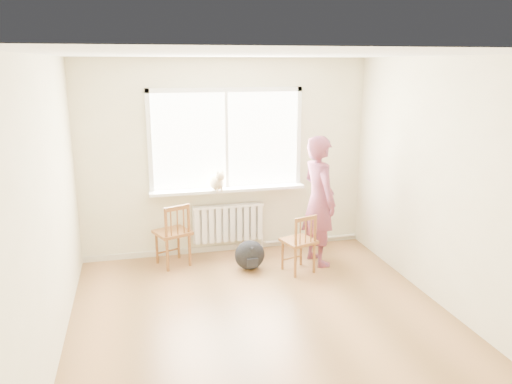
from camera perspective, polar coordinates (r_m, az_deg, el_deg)
floor at (r=5.31m, az=1.35°, el=-15.13°), size 4.50×4.50×0.00m
ceiling at (r=4.61m, az=1.55°, el=15.45°), size 4.50×4.50×0.00m
back_wall at (r=6.93m, az=-3.42°, el=3.90°), size 4.00×0.01×2.70m
window at (r=6.85m, az=-3.43°, el=6.43°), size 2.12×0.05×1.42m
windowsill at (r=6.91m, az=-3.21°, el=0.31°), size 2.15×0.22×0.04m
radiator at (r=7.06m, az=-3.18°, el=-3.52°), size 1.00×0.12×0.55m
heating_pipe at (r=7.52m, az=6.25°, el=-5.33°), size 1.40×0.04×0.04m
baseboard at (r=7.27m, az=-3.25°, el=-6.33°), size 4.00×0.03×0.08m
chair_left at (r=6.67m, az=-9.34°, el=-4.86°), size 0.54×0.53×0.86m
chair_right at (r=6.42m, az=5.11°, el=-5.87°), size 0.47×0.46×0.78m
person at (r=6.63m, az=7.22°, el=-0.99°), size 0.52×0.69×1.73m
cat at (r=6.77m, az=-4.48°, el=1.21°), size 0.25×0.44×0.30m
backpack at (r=6.56m, az=-0.73°, el=-7.21°), size 0.46×0.39×0.39m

